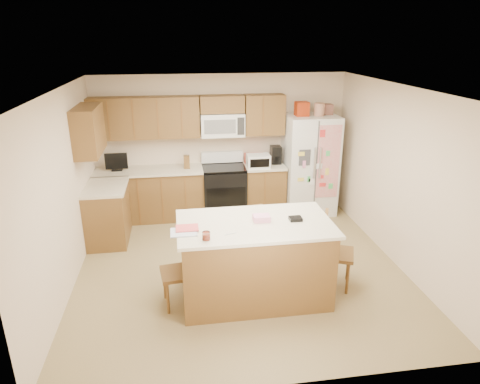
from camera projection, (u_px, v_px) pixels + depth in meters
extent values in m
plane|color=#7F6E4E|center=(240.00, 266.00, 6.14)|extent=(4.50, 4.50, 0.00)
cube|color=beige|center=(221.00, 144.00, 7.79)|extent=(4.50, 0.10, 2.50)
cube|color=beige|center=(279.00, 271.00, 3.62)|extent=(4.50, 0.10, 2.50)
cube|color=beige|center=(64.00, 193.00, 5.39)|extent=(0.10, 4.50, 2.50)
cube|color=beige|center=(397.00, 177.00, 6.02)|extent=(0.10, 4.50, 2.50)
cube|color=white|center=(240.00, 89.00, 5.27)|extent=(4.50, 4.50, 0.04)
cube|color=brown|center=(151.00, 195.00, 7.61)|extent=(1.87, 0.60, 0.88)
cube|color=brown|center=(264.00, 189.00, 7.90)|extent=(0.72, 0.60, 0.88)
cube|color=brown|center=(108.00, 214.00, 6.81)|extent=(0.60, 0.95, 0.88)
cube|color=beige|center=(149.00, 171.00, 7.44)|extent=(1.87, 0.64, 0.04)
cube|color=beige|center=(264.00, 166.00, 7.73)|extent=(0.72, 0.64, 0.04)
cube|color=beige|center=(105.00, 187.00, 6.65)|extent=(0.64, 0.95, 0.04)
cube|color=brown|center=(145.00, 118.00, 7.27)|extent=(1.85, 0.33, 0.70)
cube|color=brown|center=(264.00, 115.00, 7.56)|extent=(0.70, 0.33, 0.70)
cube|color=brown|center=(222.00, 104.00, 7.38)|extent=(0.76, 0.33, 0.29)
cube|color=brown|center=(89.00, 130.00, 6.32)|extent=(0.33, 0.95, 0.70)
cube|color=brown|center=(108.00, 121.00, 7.03)|extent=(0.02, 0.01, 0.66)
cube|color=brown|center=(115.00, 203.00, 7.25)|extent=(0.02, 0.01, 0.84)
cube|color=brown|center=(133.00, 120.00, 7.08)|extent=(0.02, 0.01, 0.66)
cube|color=brown|center=(139.00, 202.00, 7.30)|extent=(0.02, 0.01, 0.84)
cube|color=brown|center=(158.00, 119.00, 7.14)|extent=(0.02, 0.01, 0.66)
cube|color=brown|center=(163.00, 201.00, 7.36)|extent=(0.02, 0.01, 0.84)
cube|color=brown|center=(182.00, 119.00, 7.20)|extent=(0.01, 0.01, 0.66)
cube|color=brown|center=(186.00, 199.00, 7.42)|extent=(0.01, 0.01, 0.84)
cube|color=brown|center=(263.00, 116.00, 7.39)|extent=(0.01, 0.01, 0.66)
cube|color=brown|center=(265.00, 195.00, 7.61)|extent=(0.01, 0.01, 0.84)
cube|color=white|center=(222.00, 125.00, 7.48)|extent=(0.76, 0.38, 0.40)
cube|color=slate|center=(220.00, 127.00, 7.29)|extent=(0.54, 0.01, 0.24)
cube|color=#262626|center=(241.00, 126.00, 7.34)|extent=(0.12, 0.01, 0.30)
cube|color=brown|center=(187.00, 162.00, 7.50)|extent=(0.10, 0.14, 0.22)
cube|color=black|center=(117.00, 170.00, 7.39)|extent=(0.18, 0.12, 0.02)
cube|color=black|center=(116.00, 161.00, 7.33)|extent=(0.38, 0.03, 0.28)
cube|color=red|center=(255.00, 159.00, 7.75)|extent=(0.35, 0.22, 0.18)
cube|color=white|center=(258.00, 161.00, 7.54)|extent=(0.40, 0.28, 0.23)
cube|color=black|center=(260.00, 163.00, 7.41)|extent=(0.34, 0.01, 0.15)
cube|color=black|center=(276.00, 155.00, 7.76)|extent=(0.18, 0.22, 0.32)
cylinder|color=black|center=(276.00, 159.00, 7.71)|extent=(0.12, 0.12, 0.12)
cube|color=black|center=(224.00, 192.00, 7.78)|extent=(0.76, 0.64, 0.88)
cube|color=black|center=(226.00, 199.00, 7.48)|extent=(0.68, 0.01, 0.42)
cube|color=black|center=(224.00, 167.00, 7.62)|extent=(0.76, 0.64, 0.03)
cube|color=white|center=(222.00, 157.00, 7.81)|extent=(0.76, 0.10, 0.20)
cube|color=white|center=(310.00, 165.00, 7.79)|extent=(0.90, 0.75, 1.80)
cube|color=#4C4C4C|center=(316.00, 171.00, 7.43)|extent=(0.02, 0.01, 1.75)
cube|color=silver|center=(314.00, 163.00, 7.35)|extent=(0.02, 0.03, 0.55)
cube|color=silver|center=(320.00, 163.00, 7.37)|extent=(0.02, 0.03, 0.55)
cube|color=#3F3F44|center=(305.00, 158.00, 7.32)|extent=(0.20, 0.01, 0.28)
cube|color=#D84C59|center=(328.00, 162.00, 7.41)|extent=(0.42, 0.01, 1.30)
cube|color=#A12A0B|center=(302.00, 109.00, 7.41)|extent=(0.22, 0.22, 0.24)
cylinder|color=tan|center=(319.00, 109.00, 7.40)|extent=(0.18, 0.18, 0.22)
cube|color=brown|center=(327.00, 109.00, 7.56)|extent=(0.18, 0.20, 0.18)
cube|color=brown|center=(254.00, 261.00, 5.30)|extent=(1.78, 1.01, 0.98)
cube|color=beige|center=(255.00, 224.00, 5.12)|extent=(1.86, 1.09, 0.04)
cylinder|color=#A12A0B|center=(206.00, 237.00, 4.68)|extent=(0.08, 0.08, 0.06)
cylinder|color=white|center=(206.00, 236.00, 4.67)|extent=(0.09, 0.09, 0.09)
cube|color=#FFB4D5|center=(261.00, 218.00, 5.15)|extent=(0.20, 0.15, 0.07)
cube|color=black|center=(295.00, 219.00, 5.17)|extent=(0.15, 0.12, 0.04)
cube|color=white|center=(184.00, 232.00, 4.84)|extent=(0.30, 0.24, 0.02)
cube|color=#D84C4C|center=(187.00, 228.00, 4.92)|extent=(0.26, 0.20, 0.01)
cylinder|color=white|center=(230.00, 234.00, 4.81)|extent=(0.14, 0.05, 0.01)
cube|color=brown|center=(177.00, 273.00, 5.15)|extent=(0.43, 0.45, 0.04)
cylinder|color=brown|center=(165.00, 284.00, 5.33)|extent=(0.03, 0.03, 0.41)
cylinder|color=brown|center=(168.00, 298.00, 5.04)|extent=(0.03, 0.03, 0.41)
cylinder|color=brown|center=(188.00, 280.00, 5.41)|extent=(0.03, 0.03, 0.41)
cylinder|color=brown|center=(192.00, 295.00, 5.11)|extent=(0.03, 0.03, 0.41)
cylinder|color=brown|center=(188.00, 247.00, 5.23)|extent=(0.02, 0.02, 0.46)
cylinder|color=brown|center=(189.00, 250.00, 5.17)|extent=(0.02, 0.02, 0.46)
cylinder|color=brown|center=(190.00, 253.00, 5.10)|extent=(0.02, 0.02, 0.46)
cylinder|color=brown|center=(191.00, 255.00, 5.04)|extent=(0.02, 0.02, 0.46)
cylinder|color=brown|center=(192.00, 258.00, 4.97)|extent=(0.02, 0.02, 0.46)
cube|color=brown|center=(189.00, 235.00, 5.02)|extent=(0.09, 0.39, 0.05)
cube|color=brown|center=(244.00, 237.00, 6.01)|extent=(0.49, 0.48, 0.05)
cylinder|color=brown|center=(252.00, 245.00, 6.28)|extent=(0.04, 0.04, 0.44)
cylinder|color=brown|center=(229.00, 249.00, 6.17)|extent=(0.04, 0.04, 0.44)
cylinder|color=brown|center=(259.00, 255.00, 6.01)|extent=(0.04, 0.04, 0.44)
cylinder|color=brown|center=(236.00, 259.00, 5.90)|extent=(0.04, 0.04, 0.44)
cylinder|color=brown|center=(259.00, 223.00, 5.81)|extent=(0.02, 0.02, 0.49)
cylinder|color=brown|center=(254.00, 224.00, 5.78)|extent=(0.02, 0.02, 0.49)
cylinder|color=brown|center=(248.00, 225.00, 5.76)|extent=(0.02, 0.02, 0.49)
cylinder|color=brown|center=(243.00, 225.00, 5.74)|extent=(0.02, 0.02, 0.49)
cylinder|color=brown|center=(238.00, 226.00, 5.72)|extent=(0.02, 0.02, 0.49)
cube|color=brown|center=(248.00, 208.00, 5.68)|extent=(0.41, 0.11, 0.05)
cube|color=brown|center=(337.00, 254.00, 5.53)|extent=(0.55, 0.56, 0.05)
cylinder|color=brown|center=(348.00, 278.00, 5.42)|extent=(0.04, 0.04, 0.44)
cylinder|color=brown|center=(348.00, 265.00, 5.74)|extent=(0.04, 0.04, 0.44)
cylinder|color=brown|center=(323.00, 275.00, 5.49)|extent=(0.04, 0.04, 0.44)
cylinder|color=brown|center=(325.00, 262.00, 5.81)|extent=(0.04, 0.04, 0.44)
cylinder|color=brown|center=(324.00, 239.00, 5.34)|extent=(0.02, 0.02, 0.49)
cylinder|color=brown|center=(324.00, 236.00, 5.41)|extent=(0.02, 0.02, 0.49)
cylinder|color=brown|center=(325.00, 234.00, 5.48)|extent=(0.02, 0.02, 0.49)
cylinder|color=brown|center=(325.00, 231.00, 5.55)|extent=(0.02, 0.02, 0.49)
cylinder|color=brown|center=(326.00, 229.00, 5.62)|extent=(0.02, 0.02, 0.49)
cube|color=brown|center=(326.00, 216.00, 5.40)|extent=(0.20, 0.40, 0.05)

